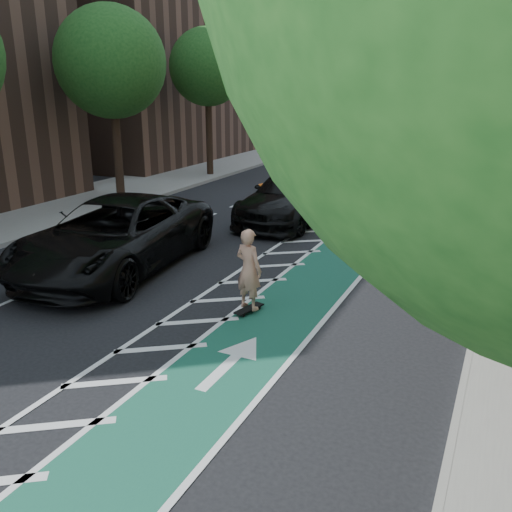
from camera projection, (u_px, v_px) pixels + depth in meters
The scene contains 19 objects.
ground at pixel (175, 290), 13.72m from camera, with size 120.00×120.00×0.00m, color black.
bike_lane at pixel (382, 217), 21.11m from camera, with size 2.00×90.00×0.01m, color #164E3F.
buffer_strip at pixel (345, 213), 21.72m from camera, with size 1.40×90.00×0.01m, color silver.
sidewalk_left at pixel (125, 190), 26.17m from camera, with size 5.00×90.00×0.15m, color gray.
curb_right at pixel (495, 227), 19.44m from camera, with size 0.12×90.00×0.16m, color gray.
curb_left at pixel (167, 194), 25.18m from camera, with size 0.12×90.00×0.16m, color gray.
building_left_far at pixel (150, 24), 38.75m from camera, with size 14.00×22.00×18.00m, color brown.
tree_l_c at pixel (115, 63), 22.06m from camera, with size 4.20×4.20×7.90m.
tree_l_d at pixel (212, 68), 28.94m from camera, with size 4.20×4.20×7.90m.
skateboard at pixel (249, 309), 12.37m from camera, with size 0.43×0.85×0.11m.
skateboarder at pixel (249, 269), 12.08m from camera, with size 0.68×0.45×1.87m, color tan.
suv_near at pixel (115, 235), 15.02m from camera, with size 3.27×7.09×1.97m, color black.
suv_far at pixel (294, 196), 20.42m from camera, with size 2.61×6.42×1.86m, color black.
car_silver at pixel (329, 157), 32.64m from camera, with size 1.77×4.40×1.50m, color gray.
car_grey at pixel (373, 140), 41.31m from camera, with size 1.74×4.99×1.65m, color #505055.
box_truck at pixel (345, 136), 42.88m from camera, with size 2.43×5.08×2.08m.
barrel_a at pixel (172, 220), 18.74m from camera, with size 0.74×0.74×1.00m.
barrel_b at pixel (265, 197), 22.49m from camera, with size 0.74×0.74×1.00m.
barrel_c at pixel (312, 170), 29.98m from camera, with size 0.63×0.63×0.86m.
Camera 1 is at (7.32, -10.70, 5.02)m, focal length 38.00 mm.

